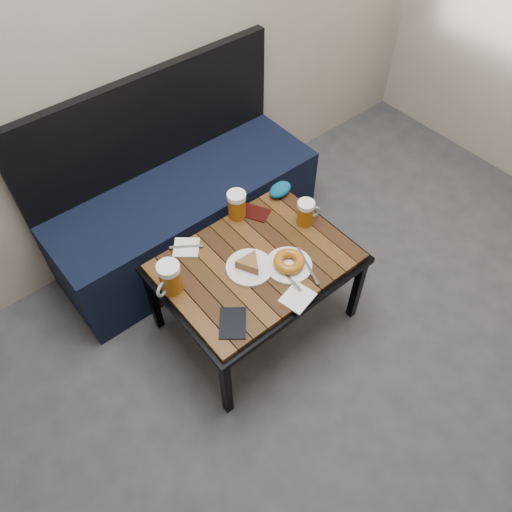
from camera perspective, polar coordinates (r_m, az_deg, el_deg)
room_shell at (r=0.98m, az=23.49°, el=23.46°), size 4.00×4.00×4.00m
bench at (r=2.66m, az=-8.28°, el=5.34°), size 1.40×0.50×0.95m
cafe_table at (r=2.18m, az=0.00°, el=-1.20°), size 0.84×0.62×0.47m
beer_mug_left at (r=2.02m, az=-9.84°, el=-2.49°), size 0.14×0.11×0.15m
beer_mug_centre at (r=2.27m, az=-2.18°, el=5.89°), size 0.13×0.11×0.14m
beer_mug_right at (r=2.26m, az=5.71°, el=4.96°), size 0.12×0.09×0.13m
plate_pie at (r=2.10m, az=-0.74°, el=-1.06°), size 0.20×0.20×0.06m
plate_bagel at (r=2.11m, az=3.79°, el=-0.82°), size 0.20×0.26×0.06m
napkin_left at (r=2.21m, az=-7.96°, el=0.99°), size 0.15×0.15×0.01m
napkin_right at (r=2.03m, az=4.77°, el=-4.77°), size 0.15×0.13×0.01m
passport_navy at (r=1.96m, az=-2.68°, el=-7.65°), size 0.17×0.18×0.01m
passport_burgundy at (r=2.33m, az=-0.07°, el=4.97°), size 0.14×0.15×0.01m
knit_pouch at (r=2.41m, az=2.78°, el=7.59°), size 0.14×0.10×0.05m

